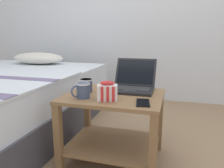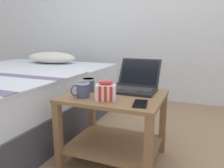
{
  "view_description": "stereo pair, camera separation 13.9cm",
  "coord_description": "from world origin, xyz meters",
  "px_view_note": "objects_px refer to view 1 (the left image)",
  "views": [
    {
      "loc": [
        0.38,
        -1.34,
        0.85
      ],
      "look_at": [
        0.0,
        -0.04,
        0.55
      ],
      "focal_mm": 35.0,
      "sensor_mm": 36.0,
      "label": 1
    },
    {
      "loc": [
        0.51,
        -1.3,
        0.85
      ],
      "look_at": [
        0.0,
        -0.04,
        0.55
      ],
      "focal_mm": 35.0,
      "sensor_mm": 36.0,
      "label": 2
    }
  ],
  "objects_px": {
    "laptop": "(133,84)",
    "mug_front_left": "(83,90)",
    "mug_front_right": "(86,85)",
    "cell_phone": "(143,103)",
    "snack_bag": "(108,92)"
  },
  "relations": [
    {
      "from": "snack_bag",
      "to": "cell_phone",
      "type": "distance_m",
      "value": 0.22
    },
    {
      "from": "mug_front_right",
      "to": "snack_bag",
      "type": "distance_m",
      "value": 0.26
    },
    {
      "from": "laptop",
      "to": "mug_front_right",
      "type": "relative_size",
      "value": 2.66
    },
    {
      "from": "mug_front_left",
      "to": "mug_front_right",
      "type": "relative_size",
      "value": 0.9
    },
    {
      "from": "laptop",
      "to": "mug_front_left",
      "type": "bearing_deg",
      "value": -129.89
    },
    {
      "from": "cell_phone",
      "to": "mug_front_left",
      "type": "bearing_deg",
      "value": 178.93
    },
    {
      "from": "laptop",
      "to": "cell_phone",
      "type": "bearing_deg",
      "value": -68.63
    },
    {
      "from": "laptop",
      "to": "mug_front_left",
      "type": "relative_size",
      "value": 2.96
    },
    {
      "from": "cell_phone",
      "to": "snack_bag",
      "type": "bearing_deg",
      "value": 179.55
    },
    {
      "from": "snack_bag",
      "to": "mug_front_right",
      "type": "bearing_deg",
      "value": 142.96
    },
    {
      "from": "laptop",
      "to": "mug_front_left",
      "type": "distance_m",
      "value": 0.4
    },
    {
      "from": "mug_front_left",
      "to": "cell_phone",
      "type": "xyz_separation_m",
      "value": [
        0.38,
        -0.01,
        -0.05
      ]
    },
    {
      "from": "mug_front_left",
      "to": "snack_bag",
      "type": "relative_size",
      "value": 0.84
    },
    {
      "from": "mug_front_left",
      "to": "snack_bag",
      "type": "distance_m",
      "value": 0.16
    },
    {
      "from": "mug_front_left",
      "to": "mug_front_right",
      "type": "distance_m",
      "value": 0.15
    }
  ]
}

